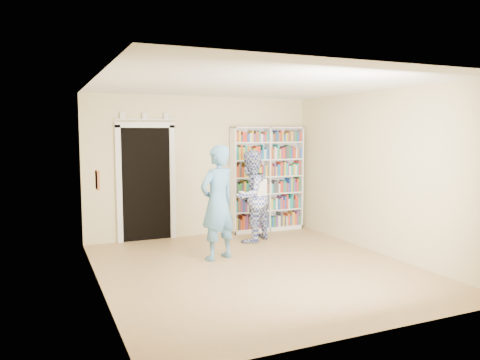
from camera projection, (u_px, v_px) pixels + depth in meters
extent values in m
plane|color=#A57E50|center=(257.00, 268.00, 6.97)|extent=(5.00, 5.00, 0.00)
plane|color=white|center=(258.00, 85.00, 6.69)|extent=(5.00, 5.00, 0.00)
plane|color=beige|center=(202.00, 167.00, 9.11)|extent=(4.50, 0.00, 4.50)
plane|color=beige|center=(98.00, 185.00, 5.93)|extent=(0.00, 5.00, 5.00)
plane|color=beige|center=(380.00, 173.00, 7.72)|extent=(0.00, 5.00, 5.00)
cube|color=white|center=(267.00, 179.00, 9.53)|extent=(1.54, 0.29, 2.12)
cube|color=white|center=(267.00, 179.00, 9.53)|extent=(0.02, 0.29, 2.12)
cube|color=black|center=(146.00, 184.00, 8.69)|extent=(0.90, 0.03, 2.10)
cube|color=white|center=(119.00, 186.00, 8.47)|extent=(0.10, 0.06, 2.20)
cube|color=white|center=(173.00, 183.00, 8.87)|extent=(0.10, 0.06, 2.20)
cube|color=white|center=(145.00, 125.00, 8.56)|extent=(1.10, 0.06, 0.10)
cube|color=white|center=(145.00, 119.00, 8.54)|extent=(1.10, 0.08, 0.02)
cube|color=brown|center=(97.00, 180.00, 6.12)|extent=(0.03, 0.25, 0.25)
imported|color=#5086B1|center=(218.00, 203.00, 7.38)|extent=(0.78, 0.64, 1.82)
imported|color=#33449D|center=(250.00, 196.00, 8.60)|extent=(1.03, 0.98, 1.68)
cube|color=white|center=(261.00, 187.00, 8.42)|extent=(0.22, 0.01, 0.30)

